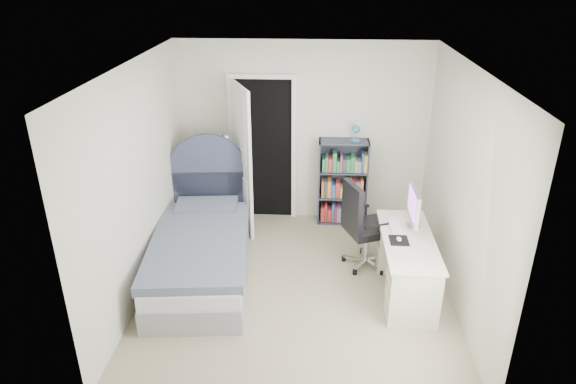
# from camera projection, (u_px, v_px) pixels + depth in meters

# --- Properties ---
(room_shell) EXTENTS (3.50, 3.70, 2.60)m
(room_shell) POSITION_uv_depth(u_px,v_px,m) (297.00, 186.00, 5.37)
(room_shell) COLOR gray
(room_shell) RESTS_ON ground
(door) EXTENTS (0.92, 0.77, 2.06)m
(door) POSITION_uv_depth(u_px,v_px,m) (249.00, 154.00, 6.89)
(door) COLOR black
(door) RESTS_ON ground
(bed) EXTENTS (1.27, 2.35, 1.39)m
(bed) POSITION_uv_depth(u_px,v_px,m) (202.00, 248.00, 6.06)
(bed) COLOR gray
(bed) RESTS_ON ground
(nightstand) EXTENTS (0.41, 0.41, 0.60)m
(nightstand) POSITION_uv_depth(u_px,v_px,m) (207.00, 194.00, 7.25)
(nightstand) COLOR tan
(nightstand) RESTS_ON ground
(floor_lamp) EXTENTS (0.19, 0.19, 1.35)m
(floor_lamp) POSITION_uv_depth(u_px,v_px,m) (227.00, 190.00, 7.01)
(floor_lamp) COLOR silver
(floor_lamp) RESTS_ON ground
(bookcase) EXTENTS (0.67, 0.29, 1.43)m
(bookcase) POSITION_uv_depth(u_px,v_px,m) (343.00, 185.00, 7.13)
(bookcase) COLOR #363C49
(bookcase) RESTS_ON ground
(desk) EXTENTS (0.55, 1.38, 1.13)m
(desk) POSITION_uv_depth(u_px,v_px,m) (406.00, 262.00, 5.66)
(desk) COLOR #EDE2C6
(desk) RESTS_ON ground
(office_chair) EXTENTS (0.63, 0.64, 1.10)m
(office_chair) POSITION_uv_depth(u_px,v_px,m) (362.00, 222.00, 6.04)
(office_chair) COLOR silver
(office_chair) RESTS_ON ground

